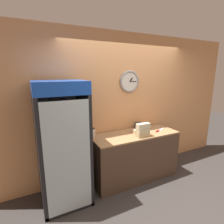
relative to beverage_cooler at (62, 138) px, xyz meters
The scene contains 11 objects.
ground_plane 1.88m from the beverage_cooler, 33.21° to the right, with size 14.00×14.00×0.00m, color #383330.
wall_back 1.40m from the beverage_cooler, 14.90° to the left, with size 5.20×0.10×2.70m.
prep_counter 1.44m from the beverage_cooler, ahead, with size 1.63×0.61×0.88m.
beverage_cooler is the anchor object (origin of this frame).
sandwich_stack_bottom 1.37m from the beverage_cooler, ahead, with size 0.25×0.11×0.08m.
sandwich_stack_middle 1.37m from the beverage_cooler, ahead, with size 0.25×0.13×0.08m.
sandwich_stack_top 1.37m from the beverage_cooler, ahead, with size 0.25×0.11×0.08m.
sandwich_flat_left 1.41m from the beverage_cooler, ahead, with size 0.22×0.11×0.07m.
chefs_knife 1.83m from the beverage_cooler, ahead, with size 0.33×0.18×0.02m.
condiment_jar 0.63m from the beverage_cooler, 21.84° to the left, with size 0.08×0.08×0.14m.
napkin_dispenser 1.56m from the beverage_cooler, ahead, with size 0.11×0.09×0.12m.
Camera 1 is at (-1.74, -1.69, 1.99)m, focal length 28.00 mm.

